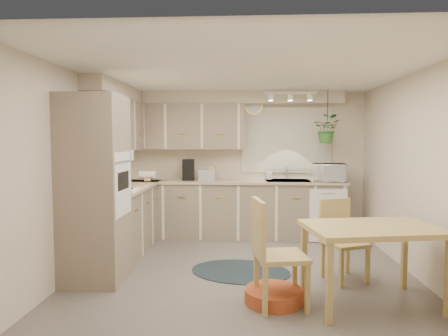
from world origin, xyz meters
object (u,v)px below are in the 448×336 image
(chair_back, at_px, (345,241))
(microwave, at_px, (329,171))
(chair_left, at_px, (281,253))
(pet_bed, at_px, (274,296))
(dining_table, at_px, (371,265))
(braided_rug, at_px, (241,271))

(chair_back, height_order, microwave, microwave)
(chair_left, xyz_separation_m, chair_back, (0.79, 0.75, -0.06))
(microwave, bearing_deg, pet_bed, -103.46)
(dining_table, distance_m, braided_rug, 1.61)
(pet_bed, bearing_deg, microwave, 67.77)
(chair_back, relative_size, braided_rug, 0.75)
(chair_back, bearing_deg, microwave, -119.87)
(dining_table, bearing_deg, pet_bed, -179.83)
(braided_rug, bearing_deg, dining_table, -35.45)
(chair_back, bearing_deg, chair_left, 19.69)
(chair_left, relative_size, pet_bed, 1.80)
(chair_left, height_order, braided_rug, chair_left)
(dining_table, distance_m, microwave, 2.67)
(pet_bed, bearing_deg, chair_left, -53.37)
(dining_table, bearing_deg, chair_back, 97.45)
(microwave, bearing_deg, braided_rug, -121.21)
(chair_back, height_order, pet_bed, chair_back)
(braided_rug, bearing_deg, microwave, 50.02)
(dining_table, xyz_separation_m, pet_bed, (-0.93, -0.00, -0.32))
(chair_left, xyz_separation_m, braided_rug, (-0.40, 0.99, -0.52))
(pet_bed, distance_m, microwave, 2.97)
(microwave, bearing_deg, chair_left, -101.75)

